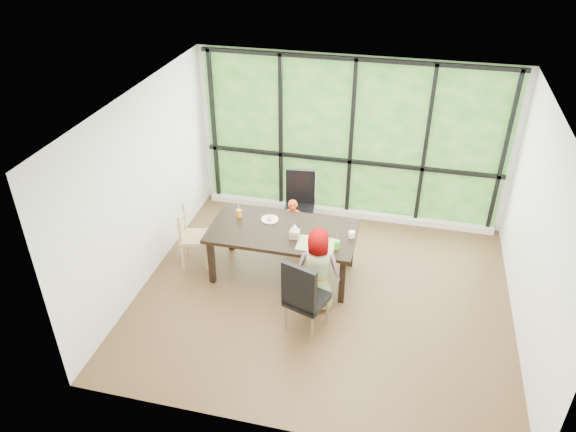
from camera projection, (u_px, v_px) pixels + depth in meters
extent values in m
plane|color=black|center=(323.00, 294.00, 7.58)|extent=(5.00, 5.00, 0.00)
plane|color=silver|center=(352.00, 140.00, 8.73)|extent=(5.00, 0.00, 5.00)
cube|color=#195218|center=(351.00, 140.00, 8.72)|extent=(4.80, 0.02, 2.65)
cube|color=silver|center=(346.00, 213.00, 9.33)|extent=(4.80, 0.12, 0.10)
cube|color=black|center=(283.00, 252.00, 7.79)|extent=(2.11, 1.19, 0.75)
cube|color=black|center=(299.00, 206.00, 8.56)|extent=(0.51, 0.51, 1.08)
cube|color=black|center=(307.00, 294.00, 6.74)|extent=(0.58, 0.58, 1.08)
cube|color=tan|center=(195.00, 237.00, 7.98)|extent=(0.48, 0.49, 0.90)
imported|color=#F63E15|center=(293.00, 226.00, 8.28)|extent=(0.32, 0.21, 0.85)
imported|color=gray|center=(317.00, 270.00, 7.07)|extent=(0.63, 0.45, 1.20)
cube|color=tan|center=(316.00, 244.00, 7.29)|extent=(0.50, 0.37, 0.01)
cylinder|color=white|center=(270.00, 219.00, 7.82)|extent=(0.25, 0.25, 0.02)
cylinder|color=white|center=(320.00, 243.00, 7.31)|extent=(0.26, 0.26, 0.02)
cylinder|color=orange|center=(239.00, 213.00, 7.86)|extent=(0.07, 0.07, 0.12)
cylinder|color=green|center=(337.00, 245.00, 7.18)|extent=(0.08, 0.08, 0.12)
cylinder|color=white|center=(352.00, 234.00, 7.42)|extent=(0.09, 0.09, 0.09)
cube|color=tan|center=(295.00, 234.00, 7.41)|extent=(0.13, 0.13, 0.11)
cylinder|color=white|center=(239.00, 207.00, 7.80)|extent=(0.01, 0.04, 0.20)
cylinder|color=pink|center=(337.00, 238.00, 7.13)|extent=(0.01, 0.04, 0.20)
cone|color=white|center=(295.00, 227.00, 7.35)|extent=(0.12, 0.12, 0.11)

